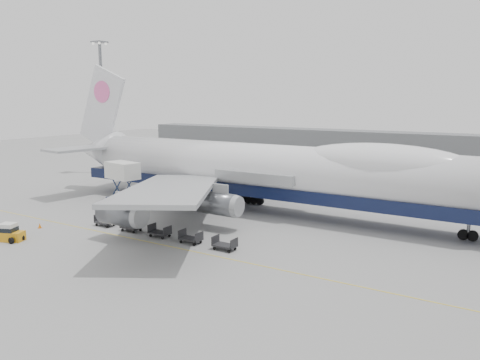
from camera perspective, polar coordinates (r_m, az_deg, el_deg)
The scene contains 13 objects.
ground at distance 52.34m, azimuth -4.04°, elevation -6.41°, with size 260.00×260.00×0.00m, color gray.
apron_line at distance 47.81m, azimuth -8.26°, elevation -8.08°, with size 60.00×0.15×0.01m, color gold.
hangar at distance 118.08m, azimuth 11.98°, elevation 4.28°, with size 110.00×8.00×7.00m, color slate.
floodlight_mast at distance 96.35m, azimuth -16.43°, elevation 9.28°, with size 2.40×2.40×25.43m.
airliner at distance 60.75m, azimuth 2.99°, elevation 1.33°, with size 67.00×55.30×19.98m.
catering_truck at distance 65.97m, azimuth -14.07°, elevation -0.19°, with size 5.52×4.23×6.13m.
baggage_tug at distance 54.64m, azimuth -26.25°, elevation -5.82°, with size 2.89×2.23×1.87m.
traffic_cone at distance 58.58m, azimuth -23.23°, elevation -5.14°, with size 0.40×0.40×0.60m.
dolly_0 at distance 56.93m, azimuth -16.13°, elevation -4.88°, with size 2.30×1.35×1.30m.
dolly_1 at distance 53.99m, azimuth -13.11°, elevation -5.55°, with size 2.30×1.35×1.30m.
dolly_2 at distance 51.23m, azimuth -9.76°, elevation -6.27°, with size 2.30×1.35×1.30m.
dolly_3 at distance 48.66m, azimuth -6.02°, elevation -7.05°, with size 2.30×1.35×1.30m.
dolly_4 at distance 46.34m, azimuth -1.88°, elevation -7.88°, with size 2.30×1.35×1.30m.
Camera 1 is at (29.33, -40.77, 14.72)m, focal length 35.00 mm.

